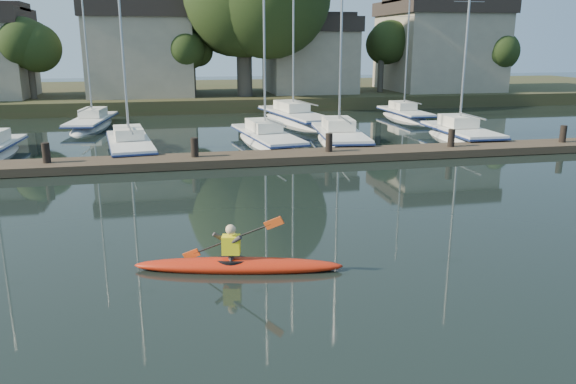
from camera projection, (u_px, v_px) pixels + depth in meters
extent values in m
plane|color=black|center=(374.00, 298.00, 11.66)|extent=(160.00, 160.00, 0.00)
ellipsoid|color=red|center=(239.00, 266.00, 13.07)|extent=(4.90, 1.68, 0.37)
cylinder|color=black|center=(232.00, 261.00, 13.04)|extent=(0.87, 0.87, 0.10)
imported|color=#332D2F|center=(231.00, 245.00, 12.94)|extent=(0.33, 0.43, 1.06)
cube|color=yellow|center=(231.00, 245.00, 12.94)|extent=(0.47, 0.39, 0.43)
sphere|color=#DEB78B|center=(231.00, 230.00, 12.85)|extent=(0.24, 0.24, 0.24)
cube|color=brown|center=(264.00, 158.00, 24.84)|extent=(34.00, 2.00, 0.35)
cylinder|color=black|center=(47.00, 164.00, 23.03)|extent=(0.32, 0.32, 1.80)
cylinder|color=black|center=(195.00, 158.00, 24.22)|extent=(0.32, 0.32, 1.80)
cylinder|color=black|center=(329.00, 153.00, 25.41)|extent=(0.32, 0.32, 1.80)
cylinder|color=black|center=(451.00, 148.00, 26.61)|extent=(0.32, 0.32, 1.80)
cylinder|color=black|center=(562.00, 144.00, 27.80)|extent=(0.32, 0.32, 1.80)
ellipsoid|color=silver|center=(131.00, 158.00, 27.43)|extent=(3.00, 8.22, 1.80)
cube|color=silver|center=(130.00, 141.00, 27.21)|extent=(2.72, 6.78, 0.13)
cube|color=navy|center=(130.00, 143.00, 27.23)|extent=(2.82, 6.95, 0.08)
cube|color=silver|center=(128.00, 132.00, 27.56)|extent=(1.60, 2.40, 0.52)
cylinder|color=#9EA0A5|center=(120.00, 18.00, 25.96)|extent=(0.11, 0.11, 11.34)
cylinder|color=#9EA0A5|center=(130.00, 129.00, 25.92)|extent=(0.47, 3.04, 0.08)
ellipsoid|color=silver|center=(267.00, 150.00, 29.57)|extent=(3.24, 8.99, 1.86)
cube|color=silver|center=(267.00, 134.00, 29.34)|extent=(2.93, 7.41, 0.14)
cube|color=navy|center=(267.00, 135.00, 29.36)|extent=(3.03, 7.59, 0.08)
cube|color=silver|center=(264.00, 125.00, 29.73)|extent=(1.69, 2.63, 0.54)
cylinder|color=#9EA0A5|center=(264.00, 5.00, 27.93)|extent=(0.12, 0.12, 12.70)
cylinder|color=#9EA0A5|center=(275.00, 122.00, 27.94)|extent=(0.54, 3.32, 0.08)
ellipsoid|color=silver|center=(339.00, 149.00, 29.90)|extent=(3.09, 8.48, 1.97)
cube|color=silver|center=(340.00, 132.00, 29.66)|extent=(2.82, 6.98, 0.14)
cube|color=navy|center=(340.00, 134.00, 29.68)|extent=(2.92, 7.16, 0.08)
cube|color=silver|center=(338.00, 123.00, 30.04)|extent=(1.70, 2.47, 0.57)
cylinder|color=#9EA0A5|center=(342.00, 19.00, 28.42)|extent=(0.12, 0.12, 11.39)
cylinder|color=#9EA0A5|center=(345.00, 119.00, 28.25)|extent=(0.44, 3.14, 0.08)
ellipsoid|color=silver|center=(460.00, 146.00, 30.79)|extent=(2.46, 7.48, 2.01)
cube|color=silver|center=(461.00, 129.00, 30.55)|extent=(2.31, 6.14, 0.15)
cube|color=navy|center=(461.00, 131.00, 30.57)|extent=(2.40, 6.29, 0.08)
cube|color=silver|center=(458.00, 121.00, 30.87)|extent=(1.55, 2.12, 0.58)
cylinder|color=#9EA0A5|center=(467.00, 27.00, 29.38)|extent=(0.13, 0.13, 10.59)
cylinder|color=#9EA0A5|center=(472.00, 116.00, 29.27)|extent=(0.17, 2.82, 0.08)
cylinder|color=#9EA0A5|center=(469.00, 2.00, 29.05)|extent=(1.69, 0.09, 0.03)
ellipsoid|color=silver|center=(93.00, 132.00, 35.53)|extent=(2.95, 8.49, 1.75)
cube|color=silver|center=(92.00, 119.00, 35.32)|extent=(2.68, 6.99, 0.13)
cube|color=navy|center=(92.00, 120.00, 35.34)|extent=(2.77, 7.17, 0.07)
cube|color=silver|center=(93.00, 112.00, 35.71)|extent=(1.57, 2.47, 0.51)
cylinder|color=#9EA0A5|center=(84.00, 18.00, 34.00)|extent=(0.11, 0.11, 12.01)
cylinder|color=#9EA0A5|center=(85.00, 109.00, 33.93)|extent=(0.46, 3.14, 0.07)
ellipsoid|color=silver|center=(295.00, 127.00, 37.74)|extent=(4.02, 11.02, 2.05)
cube|color=silver|center=(295.00, 113.00, 37.48)|extent=(3.59, 9.09, 0.15)
cube|color=navy|center=(295.00, 114.00, 37.51)|extent=(3.71, 9.32, 0.09)
cube|color=silver|center=(291.00, 106.00, 37.96)|extent=(1.99, 3.23, 0.59)
cylinder|color=#9EA0A5|center=(305.00, 102.00, 35.81)|extent=(0.76, 4.06, 0.09)
ellipsoid|color=silver|center=(404.00, 123.00, 39.56)|extent=(2.02, 7.39, 1.75)
cube|color=silver|center=(405.00, 111.00, 39.35)|extent=(1.91, 6.06, 0.13)
cube|color=navy|center=(405.00, 112.00, 39.36)|extent=(1.99, 6.21, 0.07)
cube|color=silver|center=(403.00, 105.00, 39.67)|extent=(1.31, 2.08, 0.51)
cylinder|color=#9EA0A5|center=(408.00, 35.00, 38.24)|extent=(0.11, 0.11, 10.13)
cylinder|color=#9EA0A5|center=(412.00, 102.00, 38.11)|extent=(0.11, 2.80, 0.07)
cylinder|color=#9EA0A5|center=(409.00, 17.00, 37.92)|extent=(1.47, 0.05, 0.03)
cube|color=#30381C|center=(212.00, 93.00, 53.13)|extent=(90.00, 24.00, 1.00)
cube|color=gray|center=(141.00, 57.00, 45.36)|extent=(8.00, 8.00, 6.00)
cube|color=black|center=(138.00, 11.00, 44.44)|extent=(8.40, 8.40, 1.20)
cube|color=gray|center=(309.00, 62.00, 48.28)|extent=(7.00, 7.00, 5.00)
cube|color=black|center=(309.00, 25.00, 47.48)|extent=(7.35, 7.35, 1.20)
cube|color=gray|center=(438.00, 53.00, 50.47)|extent=(9.00, 9.00, 6.50)
cube|color=black|center=(441.00, 8.00, 49.48)|extent=(9.45, 9.45, 1.20)
cylinder|color=#474138|center=(244.00, 64.00, 44.25)|extent=(1.20, 1.20, 5.00)
cylinder|color=#474138|center=(32.00, 79.00, 42.27)|extent=(0.48, 0.48, 3.00)
sphere|color=black|center=(28.00, 45.00, 41.62)|extent=(3.40, 3.40, 3.40)
cylinder|color=#474138|center=(193.00, 79.00, 44.21)|extent=(0.38, 0.38, 2.80)
sphere|color=black|center=(192.00, 50.00, 43.64)|extent=(2.72, 2.72, 2.72)
cylinder|color=#474138|center=(381.00, 73.00, 48.28)|extent=(0.50, 0.50, 3.20)
sphere|color=black|center=(382.00, 41.00, 47.60)|extent=(3.57, 3.57, 3.57)
cylinder|color=#474138|center=(495.00, 76.00, 48.93)|extent=(0.41, 0.41, 2.60)
sphere|color=black|center=(497.00, 51.00, 48.37)|extent=(2.89, 2.89, 2.89)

